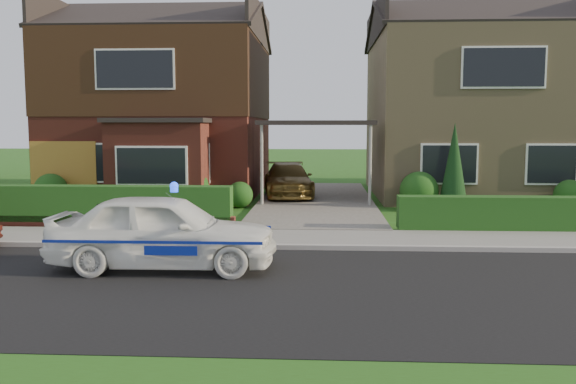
{
  "coord_description": "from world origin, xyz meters",
  "views": [
    {
      "loc": [
        0.17,
        -9.5,
        2.59
      ],
      "look_at": [
        -0.54,
        3.5,
        1.18
      ],
      "focal_mm": 38.0,
      "sensor_mm": 36.0,
      "label": 1
    }
  ],
  "objects": [
    {
      "name": "ground",
      "position": [
        0.0,
        0.0,
        0.0
      ],
      "size": [
        120.0,
        120.0,
        0.0
      ],
      "primitive_type": "plane",
      "color": "#254F15",
      "rests_on": "ground"
    },
    {
      "name": "road",
      "position": [
        0.0,
        0.0,
        0.0
      ],
      "size": [
        60.0,
        6.0,
        0.02
      ],
      "primitive_type": "cube",
      "color": "black",
      "rests_on": "ground"
    },
    {
      "name": "kerb",
      "position": [
        0.0,
        3.05,
        0.06
      ],
      "size": [
        60.0,
        0.16,
        0.12
      ],
      "primitive_type": "cube",
      "color": "#9E9993",
      "rests_on": "ground"
    },
    {
      "name": "sidewalk",
      "position": [
        0.0,
        4.1,
        0.05
      ],
      "size": [
        60.0,
        2.0,
        0.1
      ],
      "primitive_type": "cube",
      "color": "slate",
      "rests_on": "ground"
    },
    {
      "name": "driveway",
      "position": [
        0.0,
        11.0,
        0.06
      ],
      "size": [
        3.8,
        12.0,
        0.12
      ],
      "primitive_type": "cube",
      "color": "#666059",
      "rests_on": "ground"
    },
    {
      "name": "house_left",
      "position": [
        -5.78,
        13.9,
        3.81
      ],
      "size": [
        7.5,
        9.53,
        7.25
      ],
      "color": "maroon",
      "rests_on": "ground"
    },
    {
      "name": "house_right",
      "position": [
        5.8,
        13.99,
        3.66
      ],
      "size": [
        7.5,
        8.06,
        7.25
      ],
      "color": "#97835C",
      "rests_on": "ground"
    },
    {
      "name": "carport_link",
      "position": [
        0.0,
        10.95,
        2.66
      ],
      "size": [
        3.8,
        3.0,
        2.77
      ],
      "color": "black",
      "rests_on": "ground"
    },
    {
      "name": "garage_door",
      "position": [
        -8.25,
        9.96,
        1.05
      ],
      "size": [
        2.2,
        0.1,
        2.1
      ],
      "primitive_type": "cube",
      "color": "#976221",
      "rests_on": "ground"
    },
    {
      "name": "dwarf_wall",
      "position": [
        -5.8,
        5.3,
        0.18
      ],
      "size": [
        7.7,
        0.25,
        0.36
      ],
      "primitive_type": "cube",
      "color": "maroon",
      "rests_on": "ground"
    },
    {
      "name": "hedge_left",
      "position": [
        -5.8,
        5.45,
        0.0
      ],
      "size": [
        7.5,
        0.55,
        0.9
      ],
      "primitive_type": "cube",
      "color": "#193B13",
      "rests_on": "ground"
    },
    {
      "name": "hedge_right",
      "position": [
        5.8,
        5.35,
        0.0
      ],
      "size": [
        7.5,
        0.55,
        0.8
      ],
      "primitive_type": "cube",
      "color": "#193B13",
      "rests_on": "ground"
    },
    {
      "name": "shrub_left_far",
      "position": [
        -8.5,
        9.5,
        0.54
      ],
      "size": [
        1.08,
        1.08,
        1.08
      ],
      "primitive_type": "sphere",
      "color": "#193B13",
      "rests_on": "ground"
    },
    {
      "name": "shrub_left_mid",
      "position": [
        -4.0,
        9.3,
        0.66
      ],
      "size": [
        1.32,
        1.32,
        1.32
      ],
      "primitive_type": "sphere",
      "color": "#193B13",
      "rests_on": "ground"
    },
    {
      "name": "shrub_left_near",
      "position": [
        -2.4,
        9.6,
        0.42
      ],
      "size": [
        0.84,
        0.84,
        0.84
      ],
      "primitive_type": "sphere",
      "color": "#193B13",
      "rests_on": "ground"
    },
    {
      "name": "shrub_right_near",
      "position": [
        3.2,
        9.4,
        0.6
      ],
      "size": [
        1.2,
        1.2,
        1.2
      ],
      "primitive_type": "sphere",
      "color": "#193B13",
      "rests_on": "ground"
    },
    {
      "name": "shrub_right_mid",
      "position": [
        7.8,
        9.5,
        0.48
      ],
      "size": [
        0.96,
        0.96,
        0.96
      ],
      "primitive_type": "sphere",
      "color": "#193B13",
      "rests_on": "ground"
    },
    {
      "name": "conifer_a",
      "position": [
        4.2,
        9.2,
        1.3
      ],
      "size": [
        0.9,
        0.9,
        2.6
      ],
      "primitive_type": "cone",
      "color": "black",
      "rests_on": "ground"
    },
    {
      "name": "police_car",
      "position": [
        -2.65,
        1.2,
        0.69
      ],
      "size": [
        3.74,
        4.08,
        1.55
      ],
      "rotation": [
        0.0,
        0.0,
        1.58
      ],
      "color": "white",
      "rests_on": "ground"
    },
    {
      "name": "driveway_car",
      "position": [
        -1.0,
        11.96,
        0.7
      ],
      "size": [
        2.09,
        4.15,
        1.15
      ],
      "primitive_type": "imported",
      "rotation": [
        0.0,
        0.0,
        0.12
      ],
      "color": "brown",
      "rests_on": "driveway"
    },
    {
      "name": "potted_plant_a",
      "position": [
        -7.43,
        6.27,
        0.42
      ],
      "size": [
        0.45,
        0.31,
        0.84
      ],
      "primitive_type": "imported",
      "rotation": [
        0.0,
        0.0,
        0.03
      ],
      "color": "gray",
      "rests_on": "ground"
    },
    {
      "name": "potted_plant_b",
      "position": [
        -8.66,
        9.0,
        0.36
      ],
      "size": [
        0.51,
        0.51,
        0.73
      ],
      "primitive_type": "imported",
      "rotation": [
        0.0,
        0.0,
        0.79
      ],
      "color": "gray",
      "rests_on": "ground"
    },
    {
      "name": "potted_plant_c",
      "position": [
        -7.23,
        6.0,
        0.34
      ],
      "size": [
        0.48,
        0.48,
        0.68
      ],
      "primitive_type": "imported",
      "rotation": [
        0.0,
        0.0,
        1.25
      ],
      "color": "gray",
      "rests_on": "ground"
    }
  ]
}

